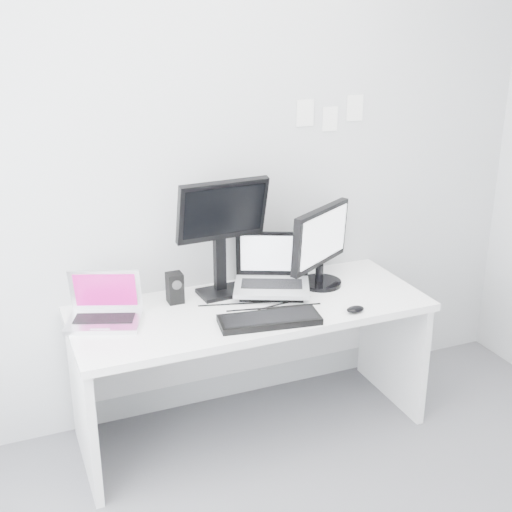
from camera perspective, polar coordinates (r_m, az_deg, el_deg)
name	(u,v)px	position (r m, az deg, el deg)	size (l,w,h in m)	color
back_wall	(225,170)	(3.54, -2.60, 7.22)	(3.60, 3.60, 0.00)	#B9BCBE
desk	(251,369)	(3.59, -0.42, -9.48)	(1.80, 0.70, 0.73)	white
macbook	(102,299)	(3.26, -12.86, -3.57)	(0.34, 0.26, 0.26)	silver
speaker	(175,288)	(3.45, -6.85, -2.68)	(0.08, 0.08, 0.16)	black
dell_laptop	(272,266)	(3.49, 1.35, -0.85)	(0.39, 0.30, 0.32)	#B7B9BE
rear_monitor	(221,236)	(3.45, -2.93, 1.68)	(0.47, 0.17, 0.64)	black
samsung_monitor	(322,246)	(3.61, 5.58, 0.87)	(0.49, 0.22, 0.45)	black
keyboard	(269,320)	(3.24, 1.14, -5.40)	(0.48, 0.17, 0.03)	black
mouse	(355,309)	(3.38, 8.37, -4.47)	(0.09, 0.06, 0.03)	black
wall_note_0	(305,113)	(3.65, 4.16, 11.93)	(0.10, 0.00, 0.14)	white
wall_note_1	(330,119)	(3.73, 6.26, 11.41)	(0.09, 0.00, 0.13)	white
wall_note_2	(355,108)	(3.79, 8.33, 12.24)	(0.10, 0.00, 0.14)	white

